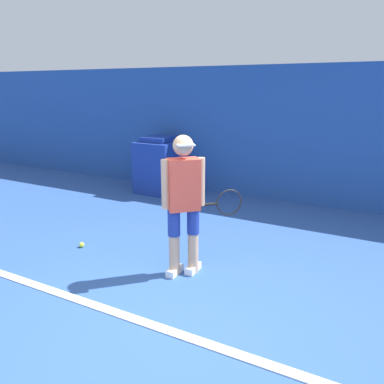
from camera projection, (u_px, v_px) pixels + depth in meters
name	position (u px, v px, depth m)	size (l,w,h in m)	color
ground_plane	(168.00, 330.00, 3.28)	(24.00, 24.00, 0.00)	#2D5193
back_wall	(294.00, 136.00, 6.66)	(24.00, 0.10, 2.45)	#234C99
court_baseline	(168.00, 330.00, 3.27)	(21.60, 0.10, 0.01)	white
tennis_player	(185.00, 200.00, 4.07)	(0.70, 0.69, 1.58)	tan
tennis_ball	(82.00, 245.00, 4.98)	(0.07, 0.07, 0.07)	#D1E533
covered_chair	(160.00, 165.00, 7.54)	(0.77, 0.84, 1.12)	navy
water_bottle	(187.00, 190.00, 7.41)	(0.08, 0.08, 0.21)	orange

